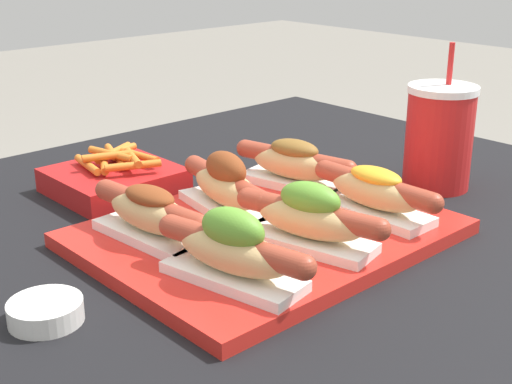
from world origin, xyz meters
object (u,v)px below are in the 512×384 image
serving_tray (267,233)px  drink_cup (439,137)px  fries_basket (114,178)px  hot_dog_1 (310,218)px  hot_dog_0 (233,250)px  hot_dog_5 (294,164)px  sauce_bowl (46,310)px  hot_dog_3 (150,213)px  hot_dog_4 (226,186)px  hot_dog_2 (375,192)px

serving_tray → drink_cup: drink_cup is taller
drink_cup → fries_basket: bearing=139.9°
hot_dog_1 → drink_cup: 0.33m
serving_tray → fries_basket: 0.28m
hot_dog_0 → hot_dog_1: hot_dog_0 is taller
hot_dog_5 → sauce_bowl: (-0.43, -0.08, -0.04)m
hot_dog_0 → hot_dog_3: bearing=90.0°
hot_dog_3 → hot_dog_4: bearing=3.0°
hot_dog_4 → sauce_bowl: 0.30m
hot_dog_1 → hot_dog_4: (-0.00, 0.15, 0.00)m
hot_dog_4 → sauce_bowl: hot_dog_4 is taller
hot_dog_1 → sauce_bowl: 0.30m
hot_dog_4 → hot_dog_5: hot_dog_4 is taller
hot_dog_2 → hot_dog_0: bearing=-176.2°
hot_dog_3 → hot_dog_4: 0.12m
hot_dog_1 → hot_dog_2: hot_dog_1 is taller
drink_cup → hot_dog_1: bearing=-171.7°
hot_dog_2 → hot_dog_3: size_ratio=1.00×
serving_tray → hot_dog_2: size_ratio=2.15×
hot_dog_5 → drink_cup: bearing=-30.2°
sauce_bowl → hot_dog_3: bearing=20.0°
serving_tray → hot_dog_3: hot_dog_3 is taller
hot_dog_4 → hot_dog_0: bearing=-128.3°
hot_dog_0 → sauce_bowl: bearing=152.8°
hot_dog_3 → drink_cup: 0.46m
hot_dog_5 → hot_dog_1: bearing=-130.6°
hot_dog_4 → sauce_bowl: size_ratio=2.66×
serving_tray → hot_dog_5: hot_dog_5 is taller
hot_dog_2 → hot_dog_5: (0.01, 0.15, 0.00)m
fries_basket → hot_dog_1: bearing=-83.6°
serving_tray → hot_dog_1: (-0.00, -0.08, 0.04)m
hot_dog_1 → hot_dog_3: hot_dog_1 is taller
hot_dog_0 → hot_dog_5: 0.31m
serving_tray → sauce_bowl: (-0.30, 0.00, 0.00)m
hot_dog_0 → drink_cup: drink_cup is taller
hot_dog_3 → sauce_bowl: 0.18m
hot_dog_0 → sauce_bowl: hot_dog_0 is taller
hot_dog_4 → fries_basket: hot_dog_4 is taller
hot_dog_2 → drink_cup: (0.20, 0.04, 0.03)m
hot_dog_5 → drink_cup: (0.19, -0.11, 0.03)m
hot_dog_5 → fries_basket: (-0.18, 0.20, -0.03)m
serving_tray → drink_cup: bearing=-5.0°
hot_dog_1 → hot_dog_5: size_ratio=0.99×
hot_dog_0 → hot_dog_4: same height
serving_tray → hot_dog_0: hot_dog_0 is taller
hot_dog_1 → hot_dog_4: bearing=90.4°
hot_dog_2 → fries_basket: bearing=116.1°
serving_tray → fries_basket: (-0.04, 0.28, 0.01)m
hot_dog_1 → drink_cup: (0.33, 0.05, 0.02)m
serving_tray → hot_dog_5: size_ratio=2.19×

